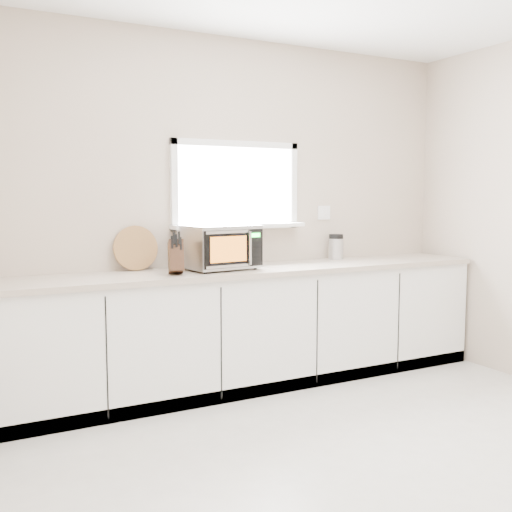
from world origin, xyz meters
TOP-DOWN VIEW (x-y plane):
  - ground at (0.00, 0.00)m, footprint 4.00×4.00m
  - back_wall at (0.00, 2.00)m, footprint 4.00×0.17m
  - cabinets at (0.00, 1.70)m, footprint 3.92×0.60m
  - countertop at (0.00, 1.69)m, footprint 3.92×0.64m
  - microwave at (-0.26, 1.71)m, footprint 0.55×0.46m
  - knife_block at (-0.66, 1.59)m, footprint 0.15×0.23m
  - cutting_board at (-0.84, 1.94)m, footprint 0.33×0.08m
  - coffee_grinder at (0.91, 1.89)m, footprint 0.14×0.14m

SIDE VIEW (x-z plane):
  - ground at x=0.00m, z-range 0.00..0.00m
  - cabinets at x=0.00m, z-range 0.00..0.88m
  - countertop at x=0.00m, z-range 0.88..0.92m
  - coffee_grinder at x=0.91m, z-range 0.92..1.14m
  - knife_block at x=-0.66m, z-range 0.90..1.20m
  - cutting_board at x=-0.84m, z-range 0.92..1.25m
  - microwave at x=-0.26m, z-range 0.93..1.26m
  - back_wall at x=0.00m, z-range 0.01..2.71m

